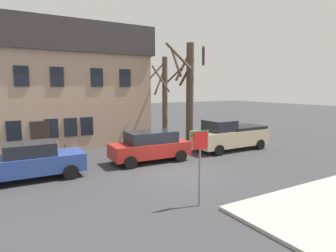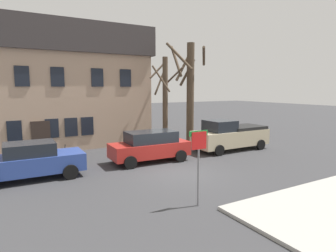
{
  "view_description": "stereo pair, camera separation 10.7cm",
  "coord_description": "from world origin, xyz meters",
  "px_view_note": "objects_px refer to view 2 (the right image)",
  "views": [
    {
      "loc": [
        -7.42,
        -11.45,
        4.11
      ],
      "look_at": [
        0.88,
        2.71,
        1.95
      ],
      "focal_mm": 30.92,
      "sensor_mm": 36.0,
      "label": 1
    },
    {
      "loc": [
        -7.33,
        -11.5,
        4.11
      ],
      "look_at": [
        0.88,
        2.71,
        1.95
      ],
      "focal_mm": 30.92,
      "sensor_mm": 36.0,
      "label": 2
    }
  ],
  "objects_px": {
    "car_blue_sedan": "(30,161)",
    "bicycle_leaning": "(69,156)",
    "pickup_truck_beige": "(230,135)",
    "building_main": "(66,86)",
    "car_red_wagon": "(150,146)",
    "tree_bare_near": "(165,100)",
    "tree_bare_mid": "(189,88)",
    "street_sign_pole": "(199,154)"
  },
  "relations": [
    {
      "from": "car_blue_sedan",
      "to": "bicycle_leaning",
      "type": "bearing_deg",
      "value": 46.59
    },
    {
      "from": "bicycle_leaning",
      "to": "tree_bare_mid",
      "type": "bearing_deg",
      "value": 8.51
    },
    {
      "from": "building_main",
      "to": "tree_bare_mid",
      "type": "height_order",
      "value": "building_main"
    },
    {
      "from": "tree_bare_near",
      "to": "building_main",
      "type": "bearing_deg",
      "value": 128.69
    },
    {
      "from": "tree_bare_near",
      "to": "bicycle_leaning",
      "type": "distance_m",
      "value": 7.28
    },
    {
      "from": "tree_bare_mid",
      "to": "street_sign_pole",
      "type": "distance_m",
      "value": 11.8
    },
    {
      "from": "street_sign_pole",
      "to": "tree_bare_near",
      "type": "bearing_deg",
      "value": 67.19
    },
    {
      "from": "car_red_wagon",
      "to": "pickup_truck_beige",
      "type": "bearing_deg",
      "value": 1.18
    },
    {
      "from": "car_blue_sedan",
      "to": "car_red_wagon",
      "type": "bearing_deg",
      "value": 1.33
    },
    {
      "from": "pickup_truck_beige",
      "to": "bicycle_leaning",
      "type": "height_order",
      "value": "pickup_truck_beige"
    },
    {
      "from": "car_blue_sedan",
      "to": "car_red_wagon",
      "type": "relative_size",
      "value": 1.04
    },
    {
      "from": "car_blue_sedan",
      "to": "bicycle_leaning",
      "type": "distance_m",
      "value": 3.09
    },
    {
      "from": "tree_bare_near",
      "to": "tree_bare_mid",
      "type": "bearing_deg",
      "value": 11.94
    },
    {
      "from": "pickup_truck_beige",
      "to": "bicycle_leaning",
      "type": "bearing_deg",
      "value": 168.94
    },
    {
      "from": "car_red_wagon",
      "to": "bicycle_leaning",
      "type": "bearing_deg",
      "value": 152.56
    },
    {
      "from": "tree_bare_near",
      "to": "car_blue_sedan",
      "type": "bearing_deg",
      "value": -160.61
    },
    {
      "from": "car_red_wagon",
      "to": "street_sign_pole",
      "type": "xyz_separation_m",
      "value": [
        -1.3,
        -6.36,
        0.98
      ]
    },
    {
      "from": "pickup_truck_beige",
      "to": "car_red_wagon",
      "type": "bearing_deg",
      "value": -178.82
    },
    {
      "from": "building_main",
      "to": "tree_bare_mid",
      "type": "bearing_deg",
      "value": -38.6
    },
    {
      "from": "tree_bare_mid",
      "to": "bicycle_leaning",
      "type": "height_order",
      "value": "tree_bare_mid"
    },
    {
      "from": "car_red_wagon",
      "to": "street_sign_pole",
      "type": "distance_m",
      "value": 6.57
    },
    {
      "from": "tree_bare_mid",
      "to": "street_sign_pole",
      "type": "bearing_deg",
      "value": -122.51
    },
    {
      "from": "building_main",
      "to": "car_red_wagon",
      "type": "bearing_deg",
      "value": -74.52
    },
    {
      "from": "pickup_truck_beige",
      "to": "bicycle_leaning",
      "type": "xyz_separation_m",
      "value": [
        -9.99,
        1.95,
        -0.62
      ]
    },
    {
      "from": "tree_bare_near",
      "to": "car_blue_sedan",
      "type": "distance_m",
      "value": 9.55
    },
    {
      "from": "tree_bare_mid",
      "to": "car_blue_sedan",
      "type": "bearing_deg",
      "value": -162.14
    },
    {
      "from": "car_blue_sedan",
      "to": "pickup_truck_beige",
      "type": "height_order",
      "value": "pickup_truck_beige"
    },
    {
      "from": "tree_bare_near",
      "to": "pickup_truck_beige",
      "type": "xyz_separation_m",
      "value": [
        3.39,
        -2.8,
        -2.34
      ]
    },
    {
      "from": "car_red_wagon",
      "to": "pickup_truck_beige",
      "type": "xyz_separation_m",
      "value": [
        5.99,
        0.12,
        0.09
      ]
    },
    {
      "from": "car_red_wagon",
      "to": "tree_bare_near",
      "type": "bearing_deg",
      "value": 48.28
    },
    {
      "from": "car_blue_sedan",
      "to": "bicycle_leaning",
      "type": "height_order",
      "value": "car_blue_sedan"
    },
    {
      "from": "pickup_truck_beige",
      "to": "building_main",
      "type": "bearing_deg",
      "value": 132.76
    },
    {
      "from": "building_main",
      "to": "street_sign_pole",
      "type": "bearing_deg",
      "value": -85.25
    },
    {
      "from": "car_blue_sedan",
      "to": "tree_bare_near",
      "type": "bearing_deg",
      "value": 19.39
    },
    {
      "from": "tree_bare_mid",
      "to": "pickup_truck_beige",
      "type": "distance_m",
      "value": 4.65
    },
    {
      "from": "car_blue_sedan",
      "to": "pickup_truck_beige",
      "type": "xyz_separation_m",
      "value": [
        12.08,
        0.26,
        0.14
      ]
    },
    {
      "from": "car_blue_sedan",
      "to": "pickup_truck_beige",
      "type": "bearing_deg",
      "value": 1.25
    },
    {
      "from": "tree_bare_mid",
      "to": "bicycle_leaning",
      "type": "xyz_separation_m",
      "value": [
        -8.92,
        -1.33,
        -3.72
      ]
    },
    {
      "from": "street_sign_pole",
      "to": "tree_bare_mid",
      "type": "bearing_deg",
      "value": 57.49
    },
    {
      "from": "building_main",
      "to": "street_sign_pole",
      "type": "xyz_separation_m",
      "value": [
        1.31,
        -15.79,
        -2.42
      ]
    },
    {
      "from": "tree_bare_near",
      "to": "bicycle_leaning",
      "type": "bearing_deg",
      "value": -172.72
    },
    {
      "from": "tree_bare_near",
      "to": "pickup_truck_beige",
      "type": "height_order",
      "value": "tree_bare_near"
    }
  ]
}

